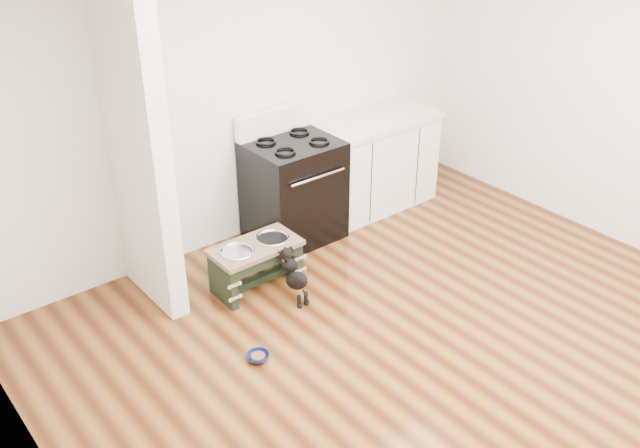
% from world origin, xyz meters
% --- Properties ---
extents(ground, '(5.00, 5.00, 0.00)m').
position_xyz_m(ground, '(0.00, 0.00, 0.00)').
color(ground, '#401D0B').
rests_on(ground, ground).
extents(room_shell, '(5.00, 5.00, 5.00)m').
position_xyz_m(room_shell, '(0.00, 0.00, 1.62)').
color(room_shell, silver).
rests_on(room_shell, ground).
extents(partition_wall, '(0.15, 0.80, 2.70)m').
position_xyz_m(partition_wall, '(-1.18, 2.10, 1.35)').
color(partition_wall, silver).
rests_on(partition_wall, ground).
extents(oven_range, '(0.76, 0.69, 1.14)m').
position_xyz_m(oven_range, '(0.25, 2.16, 0.48)').
color(oven_range, black).
rests_on(oven_range, ground).
extents(cabinet_run, '(1.24, 0.64, 0.91)m').
position_xyz_m(cabinet_run, '(1.23, 2.18, 0.45)').
color(cabinet_run, white).
rests_on(cabinet_run, ground).
extents(dog_feeder, '(0.72, 0.38, 0.41)m').
position_xyz_m(dog_feeder, '(-0.49, 1.67, 0.28)').
color(dog_feeder, black).
rests_on(dog_feeder, ground).
extents(puppy, '(0.13, 0.37, 0.44)m').
position_xyz_m(puppy, '(-0.36, 1.34, 0.24)').
color(puppy, black).
rests_on(puppy, ground).
extents(floor_bowl, '(0.17, 0.17, 0.05)m').
position_xyz_m(floor_bowl, '(-1.00, 0.91, 0.03)').
color(floor_bowl, navy).
rests_on(floor_bowl, ground).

